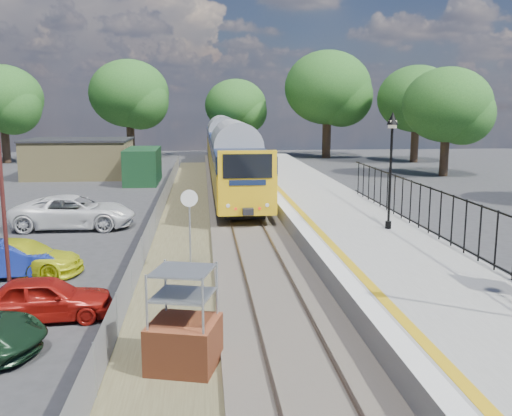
{
  "coord_description": "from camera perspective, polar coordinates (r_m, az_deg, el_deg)",
  "views": [
    {
      "loc": [
        -2.05,
        -15.61,
        5.67
      ],
      "look_at": [
        -0.09,
        4.99,
        2.0
      ],
      "focal_mm": 40.0,
      "sensor_mm": 36.0,
      "label": 1
    }
  ],
  "objects": [
    {
      "name": "speed_sign",
      "position": [
        19.58,
        -6.66,
        -0.82
      ],
      "size": [
        0.59,
        0.13,
        2.91
      ],
      "rotation": [
        0.0,
        0.0,
        0.12
      ],
      "color": "#999EA3",
      "rests_on": "ground"
    },
    {
      "name": "carpark_lamp",
      "position": [
        17.79,
        -24.25,
        4.42
      ],
      "size": [
        0.25,
        0.5,
        7.4
      ],
      "color": "#481B18",
      "rests_on": "ground"
    },
    {
      "name": "platform_edge",
      "position": [
        24.44,
        4.53,
        -1.21
      ],
      "size": [
        0.9,
        70.0,
        0.01
      ],
      "color": "silver",
      "rests_on": "platform"
    },
    {
      "name": "car_blue",
      "position": [
        20.96,
        -23.91,
        -4.78
      ],
      "size": [
        3.89,
        1.87,
        1.23
      ],
      "primitive_type": "imported",
      "rotation": [
        0.0,
        0.0,
        1.73
      ],
      "color": "navy",
      "rests_on": "ground"
    },
    {
      "name": "train",
      "position": [
        46.24,
        -2.9,
        5.92
      ],
      "size": [
        2.82,
        40.83,
        3.51
      ],
      "color": "gold",
      "rests_on": "ground"
    },
    {
      "name": "car_white",
      "position": [
        28.26,
        -17.75,
        -0.39
      ],
      "size": [
        5.66,
        2.68,
        1.56
      ],
      "primitive_type": "imported",
      "rotation": [
        0.0,
        0.0,
        1.55
      ],
      "color": "white",
      "rests_on": "ground"
    },
    {
      "name": "outbuilding",
      "position": [
        47.82,
        -16.15,
        4.69
      ],
      "size": [
        10.8,
        10.1,
        3.12
      ],
      "color": "tan",
      "rests_on": "ground"
    },
    {
      "name": "palisade_fence",
      "position": [
        20.17,
        19.91,
        -1.51
      ],
      "size": [
        0.12,
        26.0,
        2.0
      ],
      "color": "black",
      "rests_on": "platform"
    },
    {
      "name": "platform",
      "position": [
        24.97,
        9.19,
        -2.14
      ],
      "size": [
        5.0,
        70.0,
        0.9
      ],
      "primitive_type": "cube",
      "color": "gray",
      "rests_on": "ground"
    },
    {
      "name": "car_yellow",
      "position": [
        21.17,
        -22.28,
        -4.58
      ],
      "size": [
        4.35,
        2.44,
        1.19
      ],
      "primitive_type": "imported",
      "rotation": [
        0.0,
        0.0,
        1.37
      ],
      "color": "yellow",
      "rests_on": "ground"
    },
    {
      "name": "track_bed",
      "position": [
        25.94,
        -1.83,
        -2.37
      ],
      "size": [
        5.9,
        80.0,
        0.29
      ],
      "color": "#473F38",
      "rests_on": "ground"
    },
    {
      "name": "victorian_lamp_north",
      "position": [
        22.86,
        13.41,
        6.35
      ],
      "size": [
        0.44,
        0.44,
        4.6
      ],
      "color": "black",
      "rests_on": "platform"
    },
    {
      "name": "car_red",
      "position": [
        16.53,
        -20.4,
        -8.45
      ],
      "size": [
        3.64,
        1.69,
        1.21
      ],
      "primitive_type": "imported",
      "rotation": [
        0.0,
        0.0,
        1.65
      ],
      "color": "#9E140E",
      "rests_on": "ground"
    },
    {
      "name": "wire_fence",
      "position": [
        28.15,
        -9.73,
        -0.46
      ],
      "size": [
        0.06,
        52.0,
        1.2
      ],
      "color": "#999EA3",
      "rests_on": "ground"
    },
    {
      "name": "ground",
      "position": [
        16.73,
        1.95,
        -9.76
      ],
      "size": [
        120.0,
        120.0,
        0.0
      ],
      "primitive_type": "plane",
      "color": "#2D2D30",
      "rests_on": "ground"
    },
    {
      "name": "tree_line",
      "position": [
        57.71,
        -2.05,
        10.99
      ],
      "size": [
        56.8,
        43.8,
        11.88
      ],
      "color": "#332319",
      "rests_on": "ground"
    },
    {
      "name": "brick_plinth",
      "position": [
        12.69,
        -7.24,
        -11.15
      ],
      "size": [
        1.74,
        1.74,
        2.29
      ],
      "rotation": [
        0.0,
        0.0,
        -0.27
      ],
      "color": "brown",
      "rests_on": "ground"
    }
  ]
}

